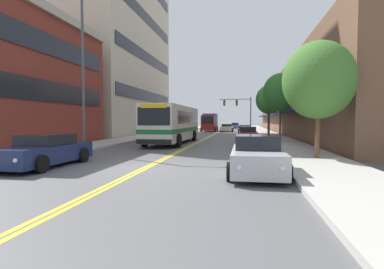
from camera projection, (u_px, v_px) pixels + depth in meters
ground_plane at (218, 132)px, 48.83m from camera, size 240.00×240.00×0.00m
sidewalk_left at (176, 131)px, 50.02m from camera, size 3.28×106.00×0.17m
sidewalk_right at (263, 132)px, 47.63m from camera, size 3.28×106.00×0.17m
centre_line at (218, 132)px, 48.83m from camera, size 0.34×106.00×0.01m
brick_storefront_left at (6, 81)px, 22.30m from camera, size 9.24×13.06×9.79m
office_tower_left at (107, 22)px, 41.84m from camera, size 12.08×23.56×31.48m
storefront_row_right at (302, 105)px, 46.44m from camera, size 9.10×68.00×8.64m
city_bus at (174, 123)px, 25.45m from camera, size 2.82×11.47×3.10m
car_navy_parked_left_near at (45, 151)px, 12.64m from camera, size 2.11×4.87×1.36m
car_charcoal_parked_left_mid at (180, 131)px, 39.79m from camera, size 2.12×4.17×1.23m
car_black_parked_left_far at (189, 129)px, 46.35m from camera, size 2.13×4.40×1.15m
car_silver_parked_right_foreground at (257, 156)px, 10.83m from camera, size 2.00×4.64×1.41m
car_red_parked_right_mid at (248, 134)px, 29.88m from camera, size 2.04×4.50×1.31m
car_dark_grey_parked_right_far at (245, 130)px, 43.01m from camera, size 2.06×4.26×1.23m
car_champagne_moving_lead at (227, 128)px, 50.73m from camera, size 2.13×4.46×1.31m
car_slate_blue_moving_second at (235, 126)px, 67.87m from camera, size 2.00×4.57×1.37m
box_truck at (210, 122)px, 52.61m from camera, size 2.56×6.68×3.10m
traffic_signal_mast at (240, 107)px, 50.28m from camera, size 5.27×0.38×5.83m
street_lamp_left_near at (87, 61)px, 17.36m from camera, size 2.28×0.28×9.27m
street_tree_right_near at (318, 80)px, 13.99m from camera, size 3.31×3.31×5.49m
street_tree_right_mid at (281, 92)px, 24.83m from camera, size 2.87×2.87×5.69m
street_tree_right_far at (269, 100)px, 33.64m from camera, size 2.94×2.94×5.73m
fire_hydrant at (277, 142)px, 18.00m from camera, size 0.34×0.26×0.94m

